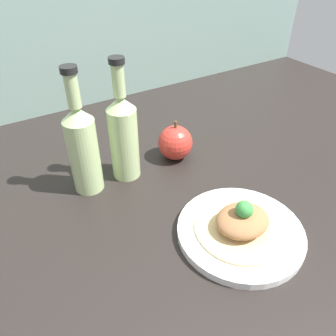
# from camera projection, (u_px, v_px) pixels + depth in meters

# --- Properties ---
(ground_plane) EXTENTS (1.80, 1.10, 0.04)m
(ground_plane) POSITION_uv_depth(u_px,v_px,m) (182.00, 199.00, 0.72)
(ground_plane) COLOR black
(plate) EXTENTS (0.23, 0.23, 0.02)m
(plate) POSITION_uv_depth(u_px,v_px,m) (240.00, 231.00, 0.61)
(plate) COLOR white
(plate) RESTS_ON ground_plane
(plated_food) EXTENTS (0.17, 0.17, 0.07)m
(plated_food) POSITION_uv_depth(u_px,v_px,m) (242.00, 222.00, 0.59)
(plated_food) COLOR #D6BC7F
(plated_food) RESTS_ON plate
(cider_bottle_left) EXTENTS (0.06, 0.06, 0.27)m
(cider_bottle_left) POSITION_uv_depth(u_px,v_px,m) (83.00, 147.00, 0.66)
(cider_bottle_left) COLOR #B7D18E
(cider_bottle_left) RESTS_ON ground_plane
(cider_bottle_right) EXTENTS (0.06, 0.06, 0.27)m
(cider_bottle_right) POSITION_uv_depth(u_px,v_px,m) (123.00, 135.00, 0.70)
(cider_bottle_right) COLOR #B7D18E
(cider_bottle_right) RESTS_ON ground_plane
(apple) EXTENTS (0.08, 0.08, 0.10)m
(apple) POSITION_uv_depth(u_px,v_px,m) (175.00, 143.00, 0.79)
(apple) COLOR red
(apple) RESTS_ON ground_plane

